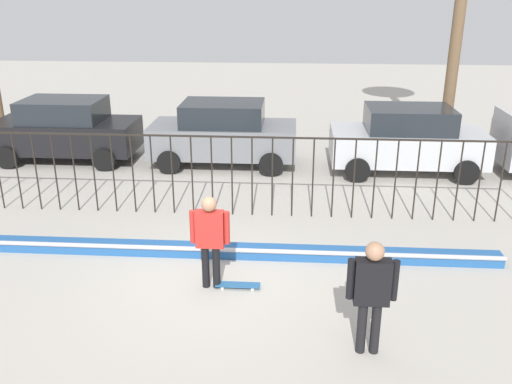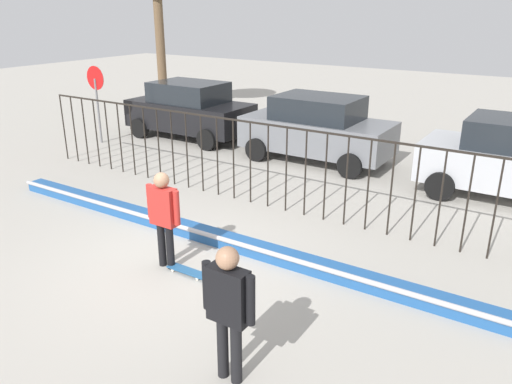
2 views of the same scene
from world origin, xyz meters
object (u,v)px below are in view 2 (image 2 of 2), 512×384
(skateboarder, at_px, (164,212))
(parked_car_black, at_px, (190,110))
(parked_car_gray, at_px, (317,128))
(stop_sign, at_px, (97,94))
(camera_operator, at_px, (228,303))
(skateboard, at_px, (188,271))

(skateboarder, relative_size, parked_car_black, 0.40)
(parked_car_gray, bearing_deg, skateboarder, -83.10)
(skateboarder, distance_m, stop_sign, 9.24)
(skateboarder, height_order, parked_car_gray, parked_car_gray)
(camera_operator, height_order, parked_car_black, parked_car_black)
(skateboard, bearing_deg, stop_sign, 144.29)
(skateboarder, relative_size, parked_car_gray, 0.40)
(camera_operator, bearing_deg, stop_sign, -4.85)
(parked_car_gray, distance_m, stop_sign, 7.25)
(parked_car_gray, relative_size, stop_sign, 1.72)
(parked_car_black, height_order, parked_car_gray, same)
(parked_car_gray, bearing_deg, stop_sign, -162.51)
(skateboard, xyz_separation_m, camera_operator, (2.10, -1.69, 1.02))
(skateboard, height_order, stop_sign, stop_sign)
(skateboarder, xyz_separation_m, parked_car_gray, (-0.67, 7.19, -0.07))
(skateboard, bearing_deg, skateboarder, 175.39)
(parked_car_black, height_order, stop_sign, stop_sign)
(camera_operator, bearing_deg, parked_car_gray, -40.66)
(parked_car_black, relative_size, parked_car_gray, 1.00)
(camera_operator, xyz_separation_m, parked_car_black, (-8.11, 9.03, -0.11))
(skateboarder, distance_m, parked_car_gray, 7.22)
(skateboard, xyz_separation_m, stop_sign, (-8.09, 5.22, 1.56))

